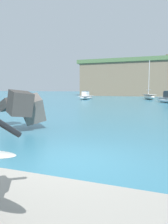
# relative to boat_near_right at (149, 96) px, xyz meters

# --- Properties ---
(ground_plane) EXTENTS (400.00, 400.00, 0.00)m
(ground_plane) POSITION_rel_boat_near_right_xyz_m (0.79, -41.23, -0.61)
(ground_plane) COLOR teal
(breakwater_jetty) EXTENTS (30.01, 7.77, 2.17)m
(breakwater_jetty) POSITION_rel_boat_near_right_xyz_m (0.69, -38.55, 0.45)
(breakwater_jetty) COLOR #3D3A38
(breakwater_jetty) RESTS_ON ground
(boat_near_right) EXTENTS (3.57, 6.16, 8.09)m
(boat_near_right) POSITION_rel_boat_near_right_xyz_m (0.00, 0.00, 0.00)
(boat_near_right) COLOR beige
(boat_near_right) RESTS_ON ground
(boat_mid_left) EXTENTS (3.99, 5.07, 1.87)m
(boat_mid_left) POSITION_rel_boat_near_right_xyz_m (3.49, -10.58, -0.02)
(boat_mid_left) COLOR white
(boat_mid_left) RESTS_ON ground
(boat_mid_centre) EXTENTS (1.86, 6.03, 1.76)m
(boat_mid_centre) POSITION_rel_boat_near_right_xyz_m (-12.58, -3.85, -0.06)
(boat_mid_centre) COLOR white
(boat_mid_centre) RESTS_ON ground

